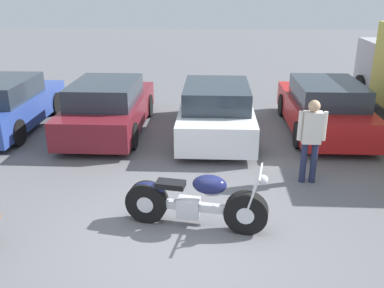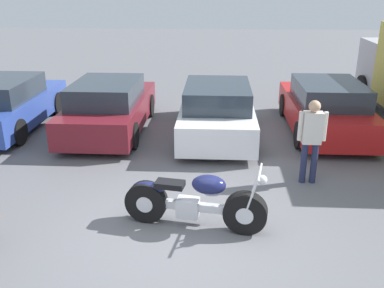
# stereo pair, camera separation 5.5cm
# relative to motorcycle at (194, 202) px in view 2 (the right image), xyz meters

# --- Properties ---
(ground_plane) EXTENTS (60.00, 60.00, 0.00)m
(ground_plane) POSITION_rel_motorcycle_xyz_m (-0.16, -0.34, -0.42)
(ground_plane) COLOR slate
(motorcycle) EXTENTS (2.22, 0.80, 1.04)m
(motorcycle) POSITION_rel_motorcycle_xyz_m (0.00, 0.00, 0.00)
(motorcycle) COLOR black
(motorcycle) RESTS_ON ground_plane
(parked_car_blue) EXTENTS (1.80, 4.06, 1.32)m
(parked_car_blue) POSITION_rel_motorcycle_xyz_m (-5.06, 4.50, 0.20)
(parked_car_blue) COLOR #2D479E
(parked_car_blue) RESTS_ON ground_plane
(parked_car_maroon) EXTENTS (1.80, 4.06, 1.32)m
(parked_car_maroon) POSITION_rel_motorcycle_xyz_m (-2.36, 4.41, 0.20)
(parked_car_maroon) COLOR maroon
(parked_car_maroon) RESTS_ON ground_plane
(parked_car_white) EXTENTS (1.80, 4.06, 1.32)m
(parked_car_white) POSITION_rel_motorcycle_xyz_m (0.34, 4.25, 0.20)
(parked_car_white) COLOR white
(parked_car_white) RESTS_ON ground_plane
(parked_car_red) EXTENTS (1.80, 4.06, 1.32)m
(parked_car_red) POSITION_rel_motorcycle_xyz_m (3.04, 4.66, 0.20)
(parked_car_red) COLOR red
(parked_car_red) RESTS_ON ground_plane
(person_standing) EXTENTS (0.52, 0.21, 1.60)m
(person_standing) POSITION_rel_motorcycle_xyz_m (2.07, 1.68, 0.52)
(person_standing) COLOR #232847
(person_standing) RESTS_ON ground_plane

